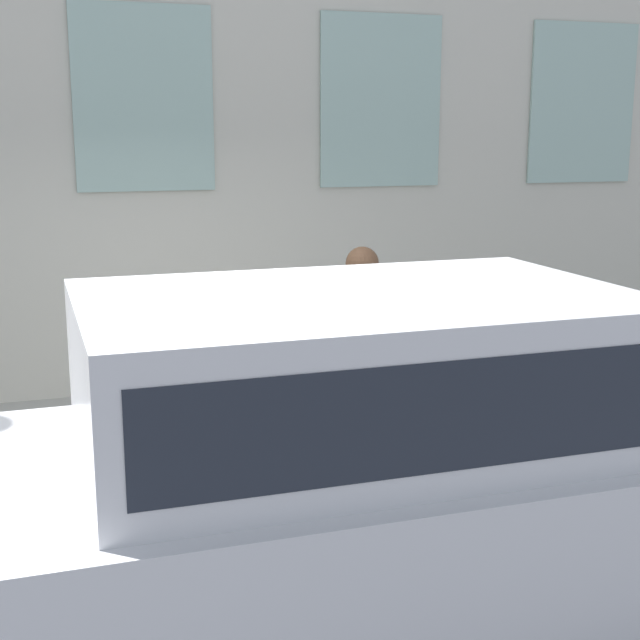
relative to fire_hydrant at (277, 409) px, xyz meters
name	(u,v)px	position (x,y,z in m)	size (l,w,h in m)	color
ground_plane	(218,531)	(-0.56, 0.55, -0.59)	(80.00, 80.00, 0.00)	#47474C
sidewalk	(181,448)	(0.81, 0.55, -0.51)	(2.73, 60.00, 0.17)	#9E9B93
fire_hydrant	(277,409)	(0.00, 0.00, 0.00)	(0.28, 0.41, 0.82)	gray
person	(362,329)	(0.17, -0.70, 0.49)	(0.37, 0.24, 1.51)	#726651
parked_car_silver_near	(356,461)	(-2.01, 0.17, 0.37)	(1.86, 5.23, 1.77)	black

